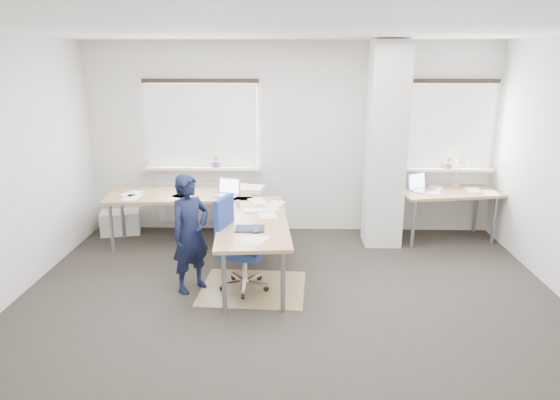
{
  "coord_description": "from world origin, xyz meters",
  "views": [
    {
      "loc": [
        0.03,
        -4.82,
        2.55
      ],
      "look_at": [
        -0.12,
        0.9,
        0.92
      ],
      "focal_mm": 32.0,
      "sensor_mm": 36.0,
      "label": 1
    }
  ],
  "objects_px": {
    "task_chair": "(241,264)",
    "desk_main": "(218,208)",
    "person": "(190,234)",
    "desk_side": "(447,194)"
  },
  "relations": [
    {
      "from": "task_chair",
      "to": "desk_main",
      "type": "bearing_deg",
      "value": 131.02
    },
    {
      "from": "desk_main",
      "to": "person",
      "type": "relative_size",
      "value": 1.95
    },
    {
      "from": "desk_side",
      "to": "task_chair",
      "type": "relative_size",
      "value": 1.4
    },
    {
      "from": "desk_main",
      "to": "desk_side",
      "type": "height_order",
      "value": "desk_side"
    },
    {
      "from": "desk_main",
      "to": "task_chair",
      "type": "relative_size",
      "value": 2.46
    },
    {
      "from": "task_chair",
      "to": "desk_side",
      "type": "bearing_deg",
      "value": 48.62
    },
    {
      "from": "task_chair",
      "to": "person",
      "type": "xyz_separation_m",
      "value": [
        -0.55,
        -0.04,
        0.37
      ]
    },
    {
      "from": "desk_main",
      "to": "task_chair",
      "type": "bearing_deg",
      "value": -71.32
    },
    {
      "from": "desk_side",
      "to": "person",
      "type": "height_order",
      "value": "person"
    },
    {
      "from": "desk_main",
      "to": "task_chair",
      "type": "distance_m",
      "value": 1.04
    }
  ]
}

